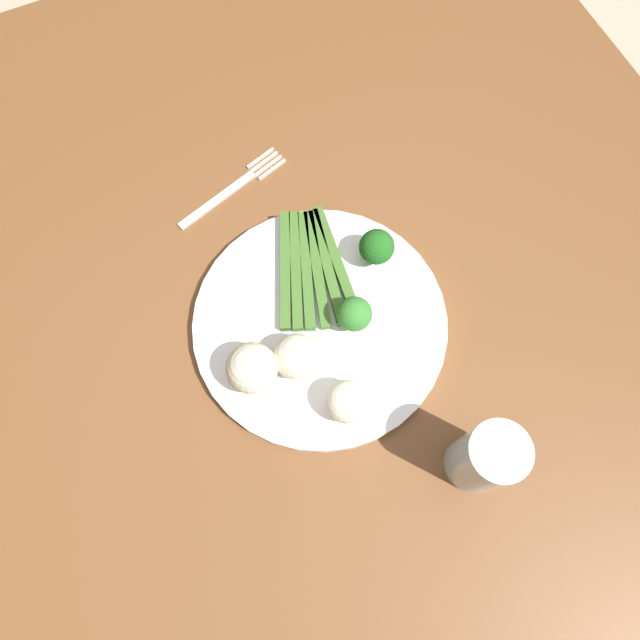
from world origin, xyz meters
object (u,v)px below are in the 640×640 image
object	(u,v)px
cauliflower_right	(296,356)
water_glass	(485,458)
plate	(320,324)
broccoli_back_right	(354,314)
asparagus_bundle	(311,268)
cauliflower_near_fork	(252,368)
dining_table	(336,314)
fork	(233,189)
broccoli_outer_edge	(377,247)
cauliflower_left	(347,402)

from	to	relation	value
cauliflower_right	water_glass	world-z (taller)	water_glass
plate	broccoli_back_right	distance (m)	0.05
asparagus_bundle	cauliflower_near_fork	distance (m)	0.15
plate	dining_table	bearing A→B (deg)	131.46
plate	asparagus_bundle	size ratio (longest dim) A/B	1.82
fork	broccoli_back_right	bearing A→B (deg)	-92.82
water_glass	broccoli_outer_edge	bearing A→B (deg)	177.67
cauliflower_near_fork	plate	bearing A→B (deg)	106.24
dining_table	fork	size ratio (longest dim) A/B	7.42
asparagus_bundle	fork	xyz separation A→B (m)	(-0.15, -0.04, -0.02)
asparagus_bundle	broccoli_back_right	distance (m)	0.09
cauliflower_right	dining_table	bearing A→B (deg)	129.61
dining_table	water_glass	world-z (taller)	water_glass
plate	fork	size ratio (longest dim) A/B	1.83
asparagus_bundle	cauliflower_right	size ratio (longest dim) A/B	3.18
water_glass	broccoli_back_right	bearing A→B (deg)	-166.15
asparagus_bundle	cauliflower_near_fork	bearing A→B (deg)	-31.89
broccoli_back_right	water_glass	distance (m)	0.21
broccoli_outer_edge	fork	size ratio (longest dim) A/B	0.32
broccoli_back_right	broccoli_outer_edge	xyz separation A→B (m)	(-0.06, 0.06, 0.00)
fork	water_glass	world-z (taller)	water_glass
fork	cauliflower_near_fork	bearing A→B (deg)	-122.72
cauliflower_left	fork	bearing A→B (deg)	-178.39
cauliflower_left	broccoli_back_right	bearing A→B (deg)	149.59
plate	cauliflower_left	bearing A→B (deg)	-8.61
fork	water_glass	size ratio (longest dim) A/B	1.41
broccoli_outer_edge	cauliflower_near_fork	distance (m)	0.20
cauliflower_near_fork	dining_table	bearing A→B (deg)	115.29
cauliflower_left	fork	xyz separation A→B (m)	(-0.32, -0.01, -0.04)
asparagus_bundle	water_glass	bearing A→B (deg)	31.87
asparagus_bundle	water_glass	distance (m)	0.29
plate	cauliflower_near_fork	distance (m)	0.10
broccoli_back_right	broccoli_outer_edge	size ratio (longest dim) A/B	0.96
broccoli_back_right	cauliflower_near_fork	size ratio (longest dim) A/B	0.86
asparagus_bundle	dining_table	bearing A→B (deg)	58.37
cauliflower_near_fork	water_glass	world-z (taller)	water_glass
cauliflower_left	dining_table	bearing A→B (deg)	157.74
plate	cauliflower_left	size ratio (longest dim) A/B	6.25
dining_table	broccoli_outer_edge	xyz separation A→B (m)	(-0.01, 0.05, 0.14)
cauliflower_near_fork	asparagus_bundle	bearing A→B (deg)	129.31
cauliflower_near_fork	fork	size ratio (longest dim) A/B	0.35
plate	broccoli_back_right	xyz separation A→B (m)	(0.02, 0.03, 0.04)
broccoli_back_right	cauliflower_right	xyz separation A→B (m)	(0.02, -0.08, -0.00)
broccoli_outer_edge	broccoli_back_right	bearing A→B (deg)	-43.07
cauliflower_left	fork	world-z (taller)	cauliflower_left
cauliflower_right	cauliflower_left	xyz separation A→B (m)	(0.07, 0.03, -0.00)
asparagus_bundle	plate	bearing A→B (deg)	2.95
plate	cauliflower_right	size ratio (longest dim) A/B	5.78
asparagus_bundle	broccoli_back_right	xyz separation A→B (m)	(0.08, 0.02, 0.02)
cauliflower_near_fork	cauliflower_right	bearing A→B (deg)	81.66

